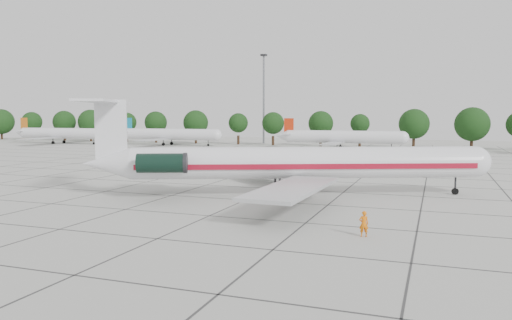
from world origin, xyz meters
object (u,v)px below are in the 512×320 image
at_px(bg_airliner_b, 170,135).
at_px(floodlight_mast, 264,94).
at_px(ground_crew, 364,224).
at_px(bg_airliner_a, 61,134).
at_px(bg_airliner_c, 342,137).
at_px(main_airliner, 283,162).

relative_size(bg_airliner_b, floodlight_mast, 1.11).
xyz_separation_m(ground_crew, bg_airliner_b, (-63.66, 85.66, 2.04)).
height_order(bg_airliner_a, bg_airliner_c, same).
relative_size(bg_airliner_b, bg_airliner_c, 1.00).
bearing_deg(bg_airliner_a, bg_airliner_b, 6.85).
xyz_separation_m(main_airliner, ground_crew, (9.97, -14.35, -2.53)).
height_order(ground_crew, floodlight_mast, floodlight_mast).
bearing_deg(bg_airliner_b, floodlight_mast, 39.17).
bearing_deg(bg_airliner_a, floodlight_mast, 21.24).
bearing_deg(floodlight_mast, main_airliner, -69.69).
bearing_deg(ground_crew, bg_airliner_b, -73.90).
distance_m(bg_airliner_a, bg_airliner_c, 80.21).
relative_size(main_airliner, bg_airliner_a, 1.40).
xyz_separation_m(ground_crew, bg_airliner_a, (-96.95, 81.66, 2.04)).
bearing_deg(bg_airliner_b, bg_airliner_a, -173.15).
distance_m(bg_airliner_a, bg_airliner_b, 33.53).
height_order(bg_airliner_a, bg_airliner_b, same).
xyz_separation_m(bg_airliner_b, bg_airliner_c, (46.84, -0.37, 0.00)).
relative_size(ground_crew, bg_airliner_c, 0.06).
distance_m(ground_crew, bg_airliner_c, 86.95).
xyz_separation_m(bg_airliner_a, bg_airliner_c, (80.13, 3.62, 0.00)).
bearing_deg(bg_airliner_b, ground_crew, -53.38).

